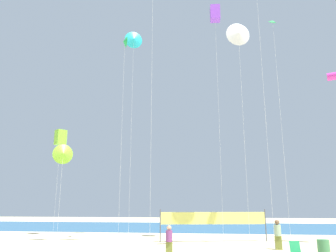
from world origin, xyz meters
TOP-DOWN VIEW (x-y plane):
  - ocean_band at (0.00, 28.80)m, footprint 120.00×20.00m
  - beachgoer_sage_shirt at (5.29, 7.57)m, footprint 0.41×0.41m
  - beachgoer_plum_shirt at (-1.15, 4.12)m, footprint 0.37×0.37m
  - folding_beach_chair at (5.48, 3.81)m, footprint 0.52×0.65m
  - trash_barrel at (7.14, 4.79)m, footprint 0.63×0.63m
  - volleyball_net at (1.27, 11.54)m, footprint 8.05×1.84m
  - kite_lime_box at (-13.09, 14.32)m, footprint 1.25×1.25m
  - kite_violet_box at (1.98, 11.16)m, footprint 0.89×0.89m
  - kite_cyan_delta at (-5.86, 13.32)m, footprint 1.69×0.94m
  - kite_green_diamond at (6.15, 7.92)m, footprint 0.70×0.70m
  - kite_lime_delta at (-10.38, 9.54)m, footprint 1.55×1.19m
  - kite_white_delta at (3.56, 7.66)m, footprint 1.80×0.71m
  - kite_green_delta at (-5.80, 10.07)m, footprint 0.66×0.97m

SIDE VIEW (x-z plane):
  - ocean_band at x=0.00m, z-range 0.00..0.01m
  - trash_barrel at x=7.14m, z-range 0.00..0.90m
  - folding_beach_chair at x=5.48m, z-range 0.02..0.91m
  - beachgoer_plum_shirt at x=-1.15m, z-range 0.05..1.66m
  - beachgoer_sage_shirt at x=5.29m, z-range 0.06..1.86m
  - volleyball_net at x=1.27m, z-range 0.44..2.84m
  - kite_lime_delta at x=-10.38m, z-range 2.93..10.38m
  - kite_lime_box at x=-13.09m, z-range 4.15..13.89m
  - kite_white_delta at x=3.56m, z-range 7.07..23.02m
  - kite_green_diamond at x=6.15m, z-range 7.44..23.62m
  - kite_green_delta at x=-5.80m, z-range 7.86..24.68m
  - kite_cyan_delta at x=-5.86m, z-range 8.70..27.89m
  - kite_violet_box at x=1.98m, z-range 9.16..28.89m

